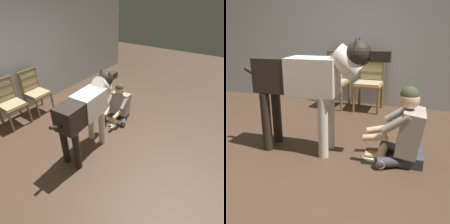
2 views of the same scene
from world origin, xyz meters
TOP-DOWN VIEW (x-y plane):
  - ground_plane at (0.00, 0.00)m, footprint 15.26×15.26m
  - back_wall at (0.00, 2.49)m, footprint 8.81×0.10m
  - dining_chair_left_of_pair at (-0.25, 2.17)m, footprint 0.48×0.49m
  - dining_chair_right_of_pair at (0.37, 2.17)m, footprint 0.46×0.47m
  - person_sitting_on_floor at (1.15, 0.35)m, footprint 0.65×0.58m
  - large_dog at (0.07, 0.30)m, footprint 1.68×0.40m
  - hot_dog_on_plate at (0.82, 0.34)m, footprint 0.24×0.24m

SIDE VIEW (x-z plane):
  - ground_plane at x=0.00m, z-range 0.00..0.00m
  - hot_dog_on_plate at x=0.82m, z-range -0.01..0.06m
  - person_sitting_on_floor at x=1.15m, z-range -0.08..0.76m
  - dining_chair_left_of_pair at x=-0.25m, z-range 0.05..1.03m
  - dining_chair_right_of_pair at x=0.37m, z-range 0.05..1.03m
  - large_dog at x=0.07m, z-range 0.19..1.50m
  - back_wall at x=0.00m, z-range 0.00..2.60m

